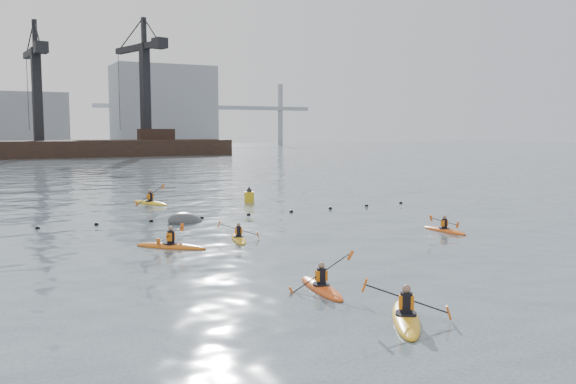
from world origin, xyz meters
The scene contains 12 objects.
ground centered at (0.00, 0.00, 0.00)m, with size 400.00×400.00×0.00m, color #3A4C55.
float_line centered at (-0.50, 22.53, 0.03)m, with size 33.24×0.73×0.24m.
barge_pier centered at (-0.22, 110.00, 1.89)m, with size 72.00×19.30×29.50m.
skyline centered at (2.23, 150.27, 9.25)m, with size 141.00×28.00×22.00m.
kayaker_0 centered at (-0.82, 5.22, 0.10)m, with size 2.30×3.33×1.37m.
kayaker_1 centered at (-0.39, 1.34, 0.11)m, with size 2.60×3.39×1.29m.
kayaker_2 centered at (-3.18, 14.48, 0.11)m, with size 2.95×2.92×1.11m.
kayaker_3 centered at (0.26, 14.88, 0.09)m, with size 1.97×2.97×1.06m.
kayaker_4 centered at (10.67, 12.23, 0.09)m, with size 2.04×3.01×1.05m.
kayaker_5 centered at (0.13, 30.78, 0.11)m, with size 2.40×3.62×1.47m.
mooring_buoy centered at (-0.31, 21.30, 0.00)m, with size 2.29×1.35×1.14m, color #37383B.
nav_buoy centered at (6.72, 28.40, 0.40)m, with size 0.72×0.72×1.31m.
Camera 1 is at (-10.81, -11.75, 5.28)m, focal length 38.00 mm.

